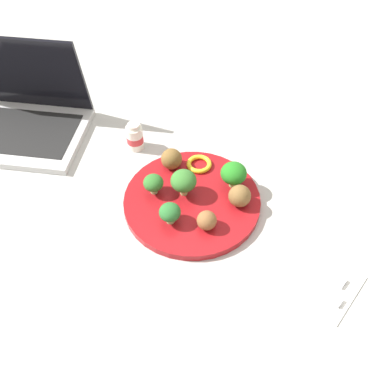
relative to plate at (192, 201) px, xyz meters
name	(u,v)px	position (x,y,z in m)	size (l,w,h in m)	color
ground_plane	(192,204)	(0.00, 0.00, -0.01)	(4.00, 4.00, 0.00)	#B2B2AD
plate	(192,201)	(0.00, 0.00, 0.00)	(0.28, 0.28, 0.02)	maroon
broccoli_floret_center	(234,173)	(0.04, 0.08, 0.04)	(0.05, 0.05, 0.06)	#8DCB69
broccoli_floret_near_rim	(184,181)	(-0.02, 0.00, 0.04)	(0.05, 0.05, 0.06)	#A4BA6B
broccoli_floret_back_left	(170,213)	(0.01, -0.07, 0.03)	(0.04, 0.04, 0.04)	#91BF75
broccoli_floret_far_rim	(153,183)	(-0.07, -0.04, 0.03)	(0.04, 0.04, 0.04)	#94BB75
meatball_near_rim	(172,159)	(-0.09, 0.04, 0.03)	(0.05, 0.05, 0.05)	brown
meatball_front_left	(240,196)	(0.08, 0.05, 0.03)	(0.05, 0.05, 0.05)	brown
meatball_far_rim	(207,220)	(0.07, -0.04, 0.03)	(0.04, 0.04, 0.04)	brown
pepper_ring_mid_right	(199,164)	(-0.05, 0.08, 0.01)	(0.05, 0.05, 0.01)	yellow
napkin	(309,273)	(0.27, 0.01, -0.01)	(0.17, 0.12, 0.01)	white
fork	(318,268)	(0.28, 0.03, 0.00)	(0.12, 0.02, 0.01)	silver
knife	(308,281)	(0.28, -0.01, 0.00)	(0.15, 0.02, 0.01)	silver
yogurt_bottle	(135,137)	(-0.21, 0.05, 0.02)	(0.04, 0.04, 0.07)	white
laptop	(17,116)	(-0.47, -0.08, 0.03)	(0.39, 0.36, 0.21)	silver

